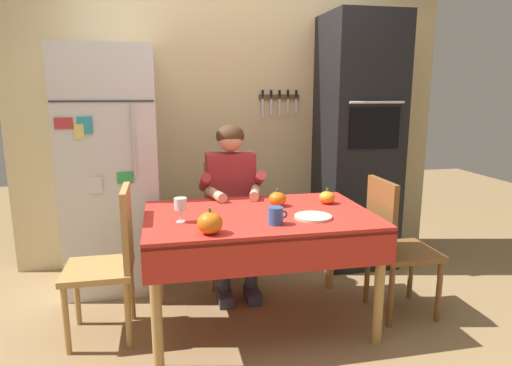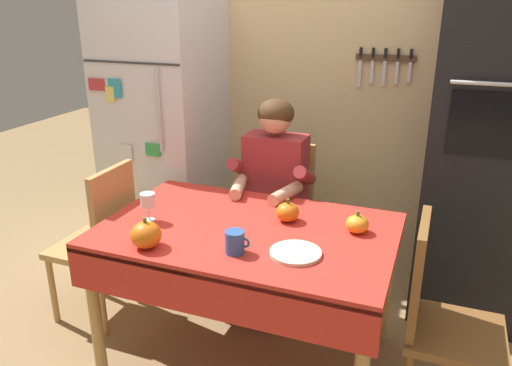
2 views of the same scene
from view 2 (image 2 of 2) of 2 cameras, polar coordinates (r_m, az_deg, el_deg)
ground_plane at (r=2.75m, az=-1.71°, el=-20.01°), size 10.00×10.00×0.00m
back_wall_assembly at (r=3.40m, az=7.83°, el=12.02°), size 3.70×0.13×2.60m
refrigerator at (r=3.50m, az=-10.25°, el=5.44°), size 0.68×0.71×1.80m
wall_oven at (r=3.03m, az=24.71°, el=4.50°), size 0.60×0.64×2.10m
dining_table at (r=2.44m, az=-1.17°, el=-7.07°), size 1.40×0.90×0.74m
chair_behind_person at (r=3.20m, az=2.86°, el=-3.05°), size 0.40×0.40×0.93m
seated_person at (r=2.95m, az=1.79°, el=-0.37°), size 0.47×0.55×1.25m
chair_right_side at (r=2.34m, az=20.00°, el=-13.86°), size 0.40×0.40×0.93m
chair_left_side at (r=2.97m, az=-17.08°, el=-5.89°), size 0.40×0.40×0.93m
coffee_mug at (r=2.18m, az=-2.40°, el=-6.71°), size 0.11×0.09×0.10m
wine_glass at (r=2.51m, az=-12.17°, el=-2.02°), size 0.07×0.07×0.14m
pumpkin_large at (r=2.40m, az=11.42°, el=-4.58°), size 0.11×0.11×0.11m
pumpkin_medium at (r=2.27m, az=-12.38°, el=-5.77°), size 0.14×0.14×0.14m
pumpkin_small at (r=2.48m, az=3.60°, el=-3.31°), size 0.11×0.11×0.12m
serving_tray at (r=2.18m, az=4.51°, el=-7.91°), size 0.23×0.23×0.02m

